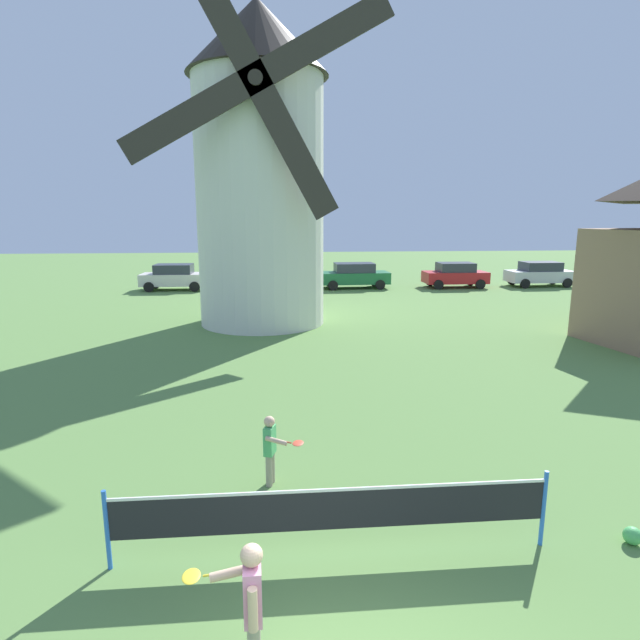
{
  "coord_description": "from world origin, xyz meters",
  "views": [
    {
      "loc": [
        -0.61,
        -3.63,
        4.48
      ],
      "look_at": [
        0.08,
        4.43,
        2.82
      ],
      "focal_mm": 28.85,
      "sensor_mm": 36.0,
      "label": 1
    }
  ],
  "objects_px": {
    "windmill": "(260,164)",
    "player_near": "(251,603)",
    "parked_car_red": "(455,275)",
    "parked_car_silver": "(540,274)",
    "parked_car_cream": "(174,277)",
    "parked_car_green": "(354,275)",
    "stray_ball": "(632,536)",
    "parked_car_mustard": "(271,277)",
    "tennis_net": "(333,509)",
    "player_far": "(271,446)"
  },
  "relations": [
    {
      "from": "tennis_net",
      "to": "parked_car_green",
      "type": "height_order",
      "value": "parked_car_green"
    },
    {
      "from": "parked_car_cream",
      "to": "parked_car_red",
      "type": "xyz_separation_m",
      "value": [
        17.36,
        -0.43,
        -0.0
      ]
    },
    {
      "from": "parked_car_cream",
      "to": "parked_car_mustard",
      "type": "bearing_deg",
      "value": -7.59
    },
    {
      "from": "stray_ball",
      "to": "parked_car_mustard",
      "type": "bearing_deg",
      "value": 101.66
    },
    {
      "from": "windmill",
      "to": "parked_car_silver",
      "type": "relative_size",
      "value": 3.31
    },
    {
      "from": "player_far",
      "to": "parked_car_green",
      "type": "xyz_separation_m",
      "value": [
        4.98,
        23.5,
        0.12
      ]
    },
    {
      "from": "windmill",
      "to": "parked_car_mustard",
      "type": "bearing_deg",
      "value": 88.25
    },
    {
      "from": "parked_car_mustard",
      "to": "parked_car_red",
      "type": "height_order",
      "value": "same"
    },
    {
      "from": "player_near",
      "to": "parked_car_silver",
      "type": "distance_m",
      "value": 31.96
    },
    {
      "from": "tennis_net",
      "to": "player_far",
      "type": "xyz_separation_m",
      "value": [
        -0.82,
        1.95,
        0.0
      ]
    },
    {
      "from": "player_far",
      "to": "tennis_net",
      "type": "bearing_deg",
      "value": -67.15
    },
    {
      "from": "parked_car_mustard",
      "to": "parked_car_silver",
      "type": "height_order",
      "value": "same"
    },
    {
      "from": "windmill",
      "to": "player_near",
      "type": "height_order",
      "value": "windmill"
    },
    {
      "from": "player_near",
      "to": "parked_car_green",
      "type": "xyz_separation_m",
      "value": [
        5.15,
        27.19,
        -0.01
      ]
    },
    {
      "from": "stray_ball",
      "to": "player_far",
      "type": "bearing_deg",
      "value": 157.67
    },
    {
      "from": "parked_car_mustard",
      "to": "parked_car_cream",
      "type": "bearing_deg",
      "value": 172.41
    },
    {
      "from": "parked_car_green",
      "to": "stray_ball",
      "type": "bearing_deg",
      "value": -89.98
    },
    {
      "from": "stray_ball",
      "to": "parked_car_green",
      "type": "height_order",
      "value": "parked_car_green"
    },
    {
      "from": "parked_car_cream",
      "to": "parked_car_mustard",
      "type": "relative_size",
      "value": 0.93
    },
    {
      "from": "tennis_net",
      "to": "parked_car_cream",
      "type": "distance_m",
      "value": 26.53
    },
    {
      "from": "player_far",
      "to": "parked_car_cream",
      "type": "bearing_deg",
      "value": 104.28
    },
    {
      "from": "windmill",
      "to": "player_near",
      "type": "relative_size",
      "value": 9.43
    },
    {
      "from": "tennis_net",
      "to": "parked_car_red",
      "type": "relative_size",
      "value": 1.5
    },
    {
      "from": "player_near",
      "to": "parked_car_red",
      "type": "bearing_deg",
      "value": 66.87
    },
    {
      "from": "player_far",
      "to": "parked_car_red",
      "type": "xyz_separation_m",
      "value": [
        11.34,
        23.24,
        0.12
      ]
    },
    {
      "from": "parked_car_red",
      "to": "player_near",
      "type": "bearing_deg",
      "value": -113.13
    },
    {
      "from": "parked_car_mustard",
      "to": "windmill",
      "type": "bearing_deg",
      "value": -91.75
    },
    {
      "from": "stray_ball",
      "to": "windmill",
      "type": "bearing_deg",
      "value": 109.28
    },
    {
      "from": "parked_car_green",
      "to": "parked_car_silver",
      "type": "bearing_deg",
      "value": -0.84
    },
    {
      "from": "player_near",
      "to": "player_far",
      "type": "height_order",
      "value": "player_near"
    },
    {
      "from": "tennis_net",
      "to": "stray_ball",
      "type": "height_order",
      "value": "tennis_net"
    },
    {
      "from": "parked_car_silver",
      "to": "stray_ball",
      "type": "bearing_deg",
      "value": -115.17
    },
    {
      "from": "parked_car_red",
      "to": "parked_car_silver",
      "type": "relative_size",
      "value": 0.94
    },
    {
      "from": "parked_car_cream",
      "to": "parked_car_green",
      "type": "distance_m",
      "value": 11.01
    },
    {
      "from": "parked_car_red",
      "to": "tennis_net",
      "type": "bearing_deg",
      "value": -112.65
    },
    {
      "from": "parked_car_cream",
      "to": "parked_car_red",
      "type": "distance_m",
      "value": 17.37
    },
    {
      "from": "player_far",
      "to": "stray_ball",
      "type": "height_order",
      "value": "player_far"
    },
    {
      "from": "stray_ball",
      "to": "parked_car_green",
      "type": "relative_size",
      "value": 0.06
    },
    {
      "from": "tennis_net",
      "to": "parked_car_red",
      "type": "xyz_separation_m",
      "value": [
        10.51,
        25.19,
        0.12
      ]
    },
    {
      "from": "player_near",
      "to": "player_far",
      "type": "distance_m",
      "value": 3.69
    },
    {
      "from": "player_far",
      "to": "parked_car_red",
      "type": "relative_size",
      "value": 0.31
    },
    {
      "from": "tennis_net",
      "to": "player_far",
      "type": "relative_size",
      "value": 4.8
    },
    {
      "from": "parked_car_cream",
      "to": "parked_car_red",
      "type": "bearing_deg",
      "value": -1.42
    },
    {
      "from": "stray_ball",
      "to": "parked_car_cream",
      "type": "xyz_separation_m",
      "value": [
        -11.02,
        25.72,
        0.68
      ]
    },
    {
      "from": "tennis_net",
      "to": "parked_car_silver",
      "type": "xyz_separation_m",
      "value": [
        16.09,
        25.28,
        0.12
      ]
    },
    {
      "from": "windmill",
      "to": "parked_car_red",
      "type": "height_order",
      "value": "windmill"
    },
    {
      "from": "player_near",
      "to": "parked_car_green",
      "type": "height_order",
      "value": "parked_car_green"
    },
    {
      "from": "windmill",
      "to": "player_near",
      "type": "bearing_deg",
      "value": -89.08
    },
    {
      "from": "parked_car_mustard",
      "to": "parked_car_silver",
      "type": "xyz_separation_m",
      "value": [
        17.07,
        0.44,
        -0.0
      ]
    },
    {
      "from": "parked_car_red",
      "to": "parked_car_cream",
      "type": "bearing_deg",
      "value": 178.58
    }
  ]
}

